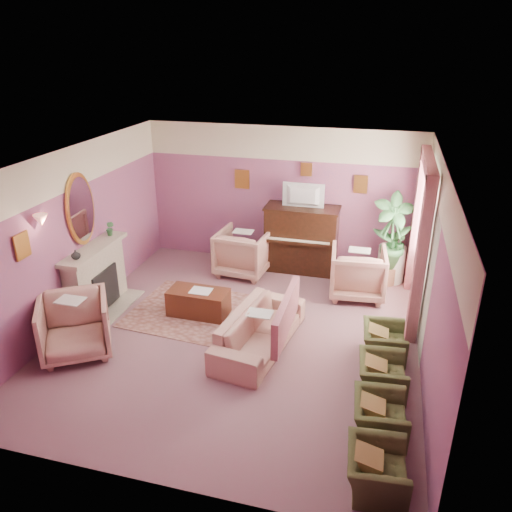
% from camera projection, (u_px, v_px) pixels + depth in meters
% --- Properties ---
extents(floor, '(5.50, 6.00, 0.01)m').
position_uv_depth(floor, '(239.00, 335.00, 7.92)').
color(floor, '#81565F').
rests_on(floor, ground).
extents(ceiling, '(5.50, 6.00, 0.01)m').
position_uv_depth(ceiling, '(236.00, 160.00, 6.80)').
color(ceiling, silver).
rests_on(ceiling, wall_back).
extents(wall_back, '(5.50, 0.02, 2.80)m').
position_uv_depth(wall_back, '(281.00, 197.00, 10.01)').
color(wall_back, '#7A4878').
rests_on(wall_back, floor).
extents(wall_front, '(5.50, 0.02, 2.80)m').
position_uv_depth(wall_front, '(146.00, 375.00, 4.70)').
color(wall_front, '#7A4878').
rests_on(wall_front, floor).
extents(wall_left, '(0.02, 6.00, 2.80)m').
position_uv_depth(wall_left, '(74.00, 236.00, 8.01)').
color(wall_left, '#7A4878').
rests_on(wall_left, floor).
extents(wall_right, '(0.02, 6.00, 2.80)m').
position_uv_depth(wall_right, '(433.00, 275.00, 6.71)').
color(wall_right, '#7A4878').
rests_on(wall_right, floor).
extents(picture_rail_band, '(5.50, 0.01, 0.65)m').
position_uv_depth(picture_rail_band, '(282.00, 143.00, 9.58)').
color(picture_rail_band, '#EFE8C2').
rests_on(picture_rail_band, wall_back).
extents(stripe_panel, '(0.01, 3.00, 2.15)m').
position_uv_depth(stripe_panel, '(425.00, 259.00, 7.99)').
color(stripe_panel, '#B5BEA6').
rests_on(stripe_panel, wall_right).
extents(fireplace_surround, '(0.30, 1.40, 1.10)m').
position_uv_depth(fireplace_surround, '(96.00, 280.00, 8.48)').
color(fireplace_surround, '#AFA48A').
rests_on(fireplace_surround, floor).
extents(fireplace_inset, '(0.18, 0.72, 0.68)m').
position_uv_depth(fireplace_inset, '(103.00, 288.00, 8.52)').
color(fireplace_inset, black).
rests_on(fireplace_inset, floor).
extents(fire_ember, '(0.06, 0.54, 0.10)m').
position_uv_depth(fire_ember, '(106.00, 298.00, 8.58)').
color(fire_ember, orange).
rests_on(fire_ember, floor).
extents(mantel_shelf, '(0.40, 1.55, 0.07)m').
position_uv_depth(mantel_shelf, '(94.00, 249.00, 8.25)').
color(mantel_shelf, '#AFA48A').
rests_on(mantel_shelf, fireplace_surround).
extents(hearth, '(0.55, 1.50, 0.02)m').
position_uv_depth(hearth, '(111.00, 309.00, 8.65)').
color(hearth, '#AFA48A').
rests_on(hearth, floor).
extents(mirror_frame, '(0.04, 0.72, 1.20)m').
position_uv_depth(mirror_frame, '(80.00, 209.00, 8.01)').
color(mirror_frame, gold).
rests_on(mirror_frame, wall_left).
extents(mirror_glass, '(0.01, 0.60, 1.06)m').
position_uv_depth(mirror_glass, '(82.00, 209.00, 8.01)').
color(mirror_glass, silver).
rests_on(mirror_glass, wall_left).
extents(sconce_shade, '(0.20, 0.20, 0.16)m').
position_uv_depth(sconce_shade, '(41.00, 220.00, 6.99)').
color(sconce_shade, tan).
rests_on(sconce_shade, wall_left).
extents(piano, '(1.40, 0.60, 1.30)m').
position_uv_depth(piano, '(301.00, 240.00, 9.91)').
color(piano, black).
rests_on(piano, floor).
extents(piano_keyshelf, '(1.30, 0.12, 0.06)m').
position_uv_depth(piano_keyshelf, '(298.00, 243.00, 9.57)').
color(piano_keyshelf, black).
rests_on(piano_keyshelf, piano).
extents(piano_keys, '(1.20, 0.08, 0.02)m').
position_uv_depth(piano_keys, '(298.00, 241.00, 9.56)').
color(piano_keys, '#FBE9CE').
rests_on(piano_keys, piano).
extents(piano_top, '(1.45, 0.65, 0.04)m').
position_uv_depth(piano_top, '(303.00, 208.00, 9.65)').
color(piano_top, black).
rests_on(piano_top, piano).
extents(television, '(0.80, 0.12, 0.48)m').
position_uv_depth(television, '(303.00, 194.00, 9.49)').
color(television, black).
rests_on(television, piano).
extents(print_back_left, '(0.30, 0.03, 0.38)m').
position_uv_depth(print_back_left, '(242.00, 179.00, 10.04)').
color(print_back_left, gold).
rests_on(print_back_left, wall_back).
extents(print_back_right, '(0.26, 0.03, 0.34)m').
position_uv_depth(print_back_right, '(361.00, 184.00, 9.46)').
color(print_back_right, gold).
rests_on(print_back_right, wall_back).
extents(print_back_mid, '(0.22, 0.03, 0.26)m').
position_uv_depth(print_back_mid, '(306.00, 169.00, 9.62)').
color(print_back_mid, gold).
rests_on(print_back_mid, wall_back).
extents(print_left_wall, '(0.03, 0.28, 0.36)m').
position_uv_depth(print_left_wall, '(22.00, 246.00, 6.81)').
color(print_left_wall, gold).
rests_on(print_left_wall, wall_left).
extents(window_blind, '(0.03, 1.40, 1.80)m').
position_uv_depth(window_blind, '(427.00, 217.00, 7.97)').
color(window_blind, silver).
rests_on(window_blind, wall_right).
extents(curtain_left, '(0.16, 0.34, 2.60)m').
position_uv_depth(curtain_left, '(420.00, 262.00, 7.34)').
color(curtain_left, '#A75863').
rests_on(curtain_left, floor).
extents(curtain_right, '(0.16, 0.34, 2.60)m').
position_uv_depth(curtain_right, '(417.00, 221.00, 8.97)').
color(curtain_right, '#A75863').
rests_on(curtain_right, floor).
extents(pelmet, '(0.16, 2.20, 0.16)m').
position_uv_depth(pelmet, '(429.00, 163.00, 7.65)').
color(pelmet, '#A75863').
rests_on(pelmet, wall_right).
extents(mantel_plant, '(0.16, 0.16, 0.28)m').
position_uv_depth(mantel_plant, '(110.00, 228.00, 8.67)').
color(mantel_plant, '#38773E').
rests_on(mantel_plant, mantel_shelf).
extents(mantel_vase, '(0.16, 0.16, 0.16)m').
position_uv_depth(mantel_vase, '(76.00, 255.00, 7.76)').
color(mantel_vase, '#EFE8C2').
rests_on(mantel_vase, mantel_shelf).
extents(area_rug, '(2.64, 1.99, 0.01)m').
position_uv_depth(area_rug, '(205.00, 313.00, 8.52)').
color(area_rug, '#8A584F').
rests_on(area_rug, floor).
extents(coffee_table, '(1.01, 0.52, 0.45)m').
position_uv_depth(coffee_table, '(199.00, 302.00, 8.42)').
color(coffee_table, '#4A2213').
rests_on(coffee_table, floor).
extents(table_paper, '(0.35, 0.28, 0.01)m').
position_uv_depth(table_paper, '(201.00, 291.00, 8.32)').
color(table_paper, silver).
rests_on(table_paper, coffee_table).
extents(sofa, '(0.67, 2.01, 0.81)m').
position_uv_depth(sofa, '(260.00, 323.00, 7.46)').
color(sofa, tan).
rests_on(sofa, floor).
extents(sofa_throw, '(0.10, 1.53, 0.56)m').
position_uv_depth(sofa_throw, '(286.00, 315.00, 7.29)').
color(sofa_throw, '#A75863').
rests_on(sofa_throw, sofa).
extents(floral_armchair_left, '(0.96, 0.96, 1.00)m').
position_uv_depth(floral_armchair_left, '(243.00, 250.00, 9.82)').
color(floral_armchair_left, tan).
rests_on(floral_armchair_left, floor).
extents(floral_armchair_right, '(0.96, 0.96, 1.00)m').
position_uv_depth(floral_armchair_right, '(358.00, 270.00, 8.96)').
color(floral_armchair_right, tan).
rests_on(floral_armchair_right, floor).
extents(floral_armchair_front, '(0.96, 0.96, 1.00)m').
position_uv_depth(floral_armchair_front, '(74.00, 324.00, 7.27)').
color(floral_armchair_front, tan).
rests_on(floral_armchair_front, floor).
extents(olive_chair_a, '(0.50, 0.72, 0.62)m').
position_uv_depth(olive_chair_a, '(377.00, 465.00, 5.10)').
color(olive_chair_a, '#475027').
rests_on(olive_chair_a, floor).
extents(olive_chair_b, '(0.50, 0.72, 0.62)m').
position_uv_depth(olive_chair_b, '(380.00, 412.00, 5.83)').
color(olive_chair_b, '#475027').
rests_on(olive_chair_b, floor).
extents(olive_chair_c, '(0.50, 0.72, 0.62)m').
position_uv_depth(olive_chair_c, '(382.00, 370.00, 6.56)').
color(olive_chair_c, '#475027').
rests_on(olive_chair_c, floor).
extents(olive_chair_d, '(0.50, 0.72, 0.62)m').
position_uv_depth(olive_chair_d, '(384.00, 337.00, 7.28)').
color(olive_chair_d, '#475027').
rests_on(olive_chair_d, floor).
extents(side_table, '(0.52, 0.52, 0.70)m').
position_uv_depth(side_table, '(391.00, 264.00, 9.58)').
color(side_table, silver).
rests_on(side_table, floor).
extents(side_plant_big, '(0.30, 0.30, 0.34)m').
position_uv_depth(side_plant_big, '(394.00, 238.00, 9.37)').
color(side_plant_big, '#38773E').
rests_on(side_plant_big, side_table).
extents(side_plant_small, '(0.16, 0.16, 0.28)m').
position_uv_depth(side_plant_small, '(400.00, 242.00, 9.27)').
color(side_plant_small, '#38773E').
rests_on(side_plant_small, side_table).
extents(palm_pot, '(0.34, 0.34, 0.34)m').
position_uv_depth(palm_pot, '(387.00, 275.00, 9.54)').
color(palm_pot, '#936047').
rests_on(palm_pot, floor).
extents(palm_plant, '(0.76, 0.76, 1.44)m').
position_uv_depth(palm_plant, '(392.00, 231.00, 9.18)').
color(palm_plant, '#38773E').
rests_on(palm_plant, palm_pot).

